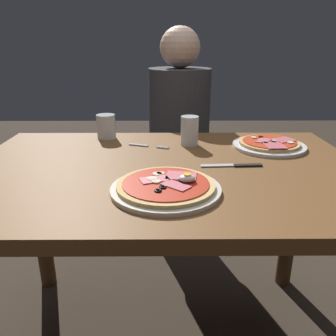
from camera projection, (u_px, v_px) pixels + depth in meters
The scene contains 8 objects.
dining_table at pixel (167, 198), 1.11m from camera, with size 1.26×0.85×0.74m.
pizza_foreground at pixel (169, 187), 0.89m from camera, with size 0.29×0.29×0.05m.
pizza_across_left at pixel (270, 144), 1.26m from camera, with size 0.27×0.27×0.03m.
water_glass_near at pixel (108, 128), 1.38m from camera, with size 0.07×0.07×0.10m.
water_glass_far at pixel (191, 133), 1.28m from camera, with size 0.07×0.07×0.11m.
fork at pixel (147, 146), 1.28m from camera, with size 0.15×0.07×0.00m.
knife at pixel (237, 165), 1.08m from camera, with size 0.20×0.03×0.01m.
diner_person at pixel (180, 148), 1.86m from camera, with size 0.32×0.32×1.18m.
Camera 1 is at (-0.00, -1.01, 1.11)m, focal length 36.52 mm.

